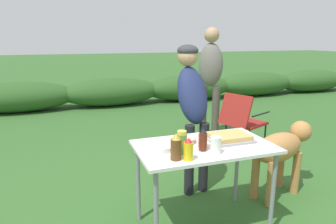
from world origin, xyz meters
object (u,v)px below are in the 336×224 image
standing_person_in_dark_puffer (192,100)px  camp_chair_green_behind_table (242,119)px  paper_cup_stack (215,145)px  hot_sauce_bottle (203,139)px  bbq_sauce_bottle (203,140)px  mixing_bowl (185,138)px  folding_table (204,154)px  dog (282,149)px  plate_stack (162,147)px  beer_bottle (176,147)px  relish_jar (182,142)px  mustard_bottle (188,149)px  food_tray (229,137)px  standing_person_with_beanie (210,73)px

standing_person_in_dark_puffer → camp_chair_green_behind_table: size_ratio=1.82×
paper_cup_stack → hot_sauce_bottle: 0.15m
standing_person_in_dark_puffer → bbq_sauce_bottle: bearing=-113.3°
mixing_bowl → hot_sauce_bottle: 0.18m
mixing_bowl → hot_sauce_bottle: hot_sauce_bottle is taller
folding_table → dog: bearing=14.3°
plate_stack → paper_cup_stack: bearing=-31.3°
plate_stack → beer_bottle: size_ratio=1.16×
mixing_bowl → camp_chair_green_behind_table: (1.43, 1.35, -0.30)m
relish_jar → bbq_sauce_bottle: bearing=1.4°
beer_bottle → hot_sauce_bottle: size_ratio=1.36×
paper_cup_stack → dog: bearing=23.9°
plate_stack → standing_person_in_dark_puffer: 0.87m
standing_person_in_dark_puffer → dog: standing_person_in_dark_puffer is taller
folding_table → mustard_bottle: mustard_bottle is taller
food_tray → plate_stack: 0.60m
beer_bottle → bbq_sauce_bottle: bearing=20.9°
hot_sauce_bottle → standing_person_with_beanie: 2.50m
relish_jar → camp_chair_green_behind_table: (1.54, 1.57, -0.36)m
mixing_bowl → mustard_bottle: bearing=-108.0°
dog → bbq_sauce_bottle: bearing=-87.8°
camp_chair_green_behind_table → relish_jar: bearing=-66.7°
food_tray → dog: bearing=16.4°
bbq_sauce_bottle → standing_person_with_beanie: 2.56m
paper_cup_stack → camp_chair_green_behind_table: size_ratio=0.16×
mixing_bowl → relish_jar: (-0.11, -0.22, 0.05)m
plate_stack → dog: bearing=9.6°
dog → camp_chair_green_behind_table: size_ratio=1.20×
mixing_bowl → bbq_sauce_bottle: bearing=-74.2°
hot_sauce_bottle → bbq_sauce_bottle: bearing=-114.5°
relish_jar → bbq_sauce_bottle: bbq_sauce_bottle is taller
mixing_bowl → mustard_bottle: mustard_bottle is taller
dog → camp_chair_green_behind_table: 1.26m
standing_person_in_dark_puffer → food_tray: bearing=-90.0°
food_tray → bbq_sauce_bottle: bbq_sauce_bottle is taller
food_tray → plate_stack: food_tray is taller
beer_bottle → standing_person_in_dark_puffer: 1.02m
relish_jar → standing_person_with_beanie: bearing=58.8°
folding_table → standing_person_in_dark_puffer: size_ratio=0.73×
folding_table → plate_stack: (-0.35, 0.03, 0.10)m
beer_bottle → standing_person_in_dark_puffer: standing_person_in_dark_puffer is taller
plate_stack → standing_person_with_beanie: standing_person_with_beanie is taller
mixing_bowl → beer_bottle: size_ratio=0.97×
paper_cup_stack → camp_chair_green_behind_table: paper_cup_stack is taller
mustard_bottle → standing_person_in_dark_puffer: standing_person_in_dark_puffer is taller
mustard_bottle → dog: (1.23, 0.49, -0.33)m
relish_jar → bbq_sauce_bottle: size_ratio=0.98×
paper_cup_stack → mustard_bottle: size_ratio=0.78×
mustard_bottle → dog: bearing=21.7°
plate_stack → standing_person_with_beanie: (1.49, 2.13, 0.29)m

